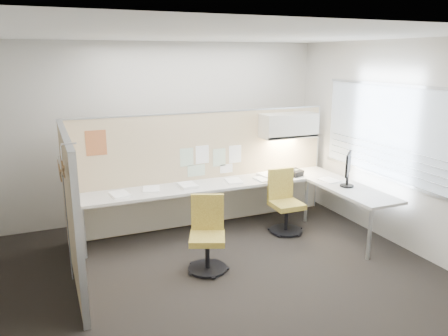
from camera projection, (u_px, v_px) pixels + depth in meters
name	position (u px, v px, depth m)	size (l,w,h in m)	color
floor	(209.00, 273.00, 5.34)	(5.50, 4.50, 0.01)	black
ceiling	(207.00, 34.00, 4.64)	(5.50, 4.50, 0.01)	white
wall_back	(158.00, 132.00, 7.00)	(5.50, 0.02, 2.80)	beige
wall_front	(325.00, 234.00, 2.99)	(5.50, 0.02, 2.80)	beige
wall_right	(394.00, 144.00, 6.03)	(0.02, 4.50, 2.80)	beige
window_pane	(393.00, 133.00, 5.98)	(0.01, 2.80, 1.30)	#919FA8
partition_back	(205.00, 169.00, 6.76)	(4.10, 0.06, 1.75)	tan
partition_left	(71.00, 209.00, 5.00)	(0.06, 2.20, 1.75)	tan
desk	(240.00, 192.00, 6.55)	(4.00, 2.07, 0.73)	beige
overhead_bin	(289.00, 125.00, 6.92)	(0.90, 0.36, 0.38)	beige
task_light_strip	(288.00, 138.00, 6.97)	(0.60, 0.06, 0.02)	#FFEABF
pinned_papers	(210.00, 159.00, 6.72)	(1.01, 0.00, 0.47)	#8CBF8C
poster	(96.00, 143.00, 5.99)	(0.28, 0.00, 0.35)	orange
chair_left	(207.00, 236.00, 5.37)	(0.56, 0.57, 0.91)	black
chair_right	(284.00, 203.00, 6.53)	(0.49, 0.49, 0.93)	black
monitor	(348.00, 167.00, 6.29)	(0.35, 0.36, 0.50)	black
phone	(295.00, 173.00, 6.91)	(0.26, 0.25, 0.12)	black
stapler	(278.00, 174.00, 6.93)	(0.14, 0.04, 0.05)	black
tape_dispenser	(275.00, 174.00, 6.93)	(0.10, 0.06, 0.06)	black
coat_hook	(63.00, 181.00, 4.18)	(0.18, 0.46, 1.37)	silver
paper_stack_0	(120.00, 194.00, 5.96)	(0.23, 0.30, 0.03)	white
paper_stack_1	(151.00, 189.00, 6.21)	(0.23, 0.30, 0.02)	white
paper_stack_2	(188.00, 186.00, 6.33)	(0.23, 0.30, 0.04)	white
paper_stack_3	(234.00, 181.00, 6.63)	(0.23, 0.30, 0.02)	white
paper_stack_4	(264.00, 179.00, 6.71)	(0.23, 0.30, 0.02)	white
paper_stack_5	(329.00, 180.00, 6.65)	(0.23, 0.30, 0.02)	white
paper_stack_6	(267.00, 175.00, 6.88)	(0.23, 0.30, 0.04)	white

